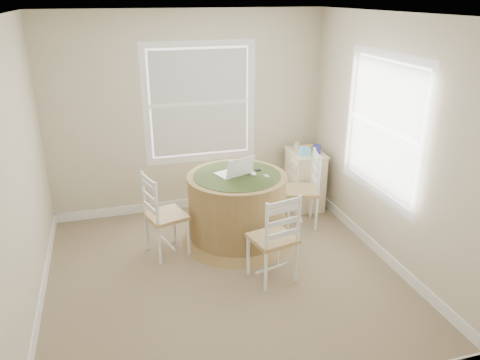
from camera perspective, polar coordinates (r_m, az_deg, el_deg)
name	(u,v)px	position (r m, az deg, el deg)	size (l,w,h in m)	color
room	(235,153)	(4.63, -0.64, 3.35)	(3.64, 3.64, 2.64)	#8F7C5B
round_table	(237,205)	(5.49, -0.36, -3.11)	(1.33, 1.33, 0.83)	olive
chair_left	(166,215)	(5.26, -9.01, -4.25)	(0.42, 0.40, 0.95)	white
chair_near	(273,238)	(4.75, 4.00, -7.06)	(0.42, 0.40, 0.95)	white
chair_right	(301,190)	(5.90, 7.45, -1.20)	(0.42, 0.40, 0.95)	white
laptop	(235,172)	(5.35, -0.66, 1.01)	(0.45, 0.42, 0.25)	white
mouse	(253,174)	(5.36, 1.61, 0.77)	(0.07, 0.10, 0.04)	white
phone	(266,176)	(5.32, 3.25, 0.47)	(0.04, 0.09, 0.02)	#B7BABF
keys	(258,171)	(5.47, 2.18, 1.15)	(0.06, 0.05, 0.03)	black
corner_chest	(304,179)	(6.46, 7.87, 0.11)	(0.47, 0.62, 0.79)	#F8E7BA
tissue_box	(305,151)	(6.19, 7.92, 3.50)	(0.12, 0.12, 0.10)	#62BEE1
box_yellow	(307,148)	(6.40, 8.21, 3.92)	(0.15, 0.10, 0.06)	#EBB553
box_blue	(317,149)	(6.27, 9.37, 3.76)	(0.08, 0.08, 0.12)	#343195
cup_cream	(297,146)	(6.42, 6.94, 4.18)	(0.07, 0.07, 0.09)	beige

